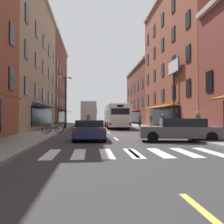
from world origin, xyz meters
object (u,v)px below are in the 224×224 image
Objects in this scene: billboard_sign at (174,76)px; bicycle_near at (55,128)px; sedan_mid at (180,130)px; transit_bus at (116,116)px; sedan_far at (90,121)px; pedestrian_mid at (151,121)px; box_truck at (89,114)px; pedestrian_near at (163,121)px; street_lamp_twin at (65,100)px; bicycle_mid at (53,129)px; pedestrian_far at (198,123)px; pedestrian_rear at (140,120)px; motorcycle_rider at (89,126)px; sedan_near at (90,129)px.

billboard_sign is 4.38× the size of bicycle_near.
transit_bus is at bearing 95.94° from sedan_mid.
sedan_mid is 1.01× the size of sedan_far.
transit_bus is at bearing -106.58° from pedestrian_mid.
sedan_mid is at bearing -78.17° from box_truck.
street_lamp_twin reaches higher than pedestrian_near.
pedestrian_far is at bearing -15.42° from bicycle_mid.
pedestrian_rear is (-0.88, 7.71, 0.02)m from pedestrian_near.
bicycle_near is 6.97m from street_lamp_twin.
sedan_mid is at bearing 101.42° from pedestrian_near.
pedestrian_rear is (9.79, 12.54, 0.54)m from bicycle_mid.
pedestrian_near is 7.76m from pedestrian_rear.
bicycle_near is at bearing -126.56° from pedestrian_far.
bicycle_mid is at bearing -117.88° from pedestrian_far.
transit_bus is 19.99m from sedan_far.
sedan_mid is at bearing -42.53° from bicycle_near.
street_lamp_twin reaches higher than box_truck.
billboard_sign is 11.33m from motorcycle_rider.
pedestrian_mid is 0.96× the size of pedestrian_far.
pedestrian_rear reaches higher than bicycle_near.
pedestrian_rear is at bearing 85.79° from sedan_mid.
sedan_near is 2.87× the size of pedestrian_near.
sedan_mid is at bearing -35.00° from bicycle_mid.
transit_bus is 16.34m from pedestrian_far.
box_truck reaches higher than sedan_near.
transit_bus reaches higher than sedan_mid.
transit_bus is 5.27m from pedestrian_mid.
bicycle_mid is 8.73m from street_lamp_twin.
pedestrian_near reaches higher than bicycle_near.
sedan_mid is 2.86× the size of bicycle_mid.
sedan_mid is 3.82m from pedestrian_far.
pedestrian_mid is at bearing 41.78° from bicycle_mid.
street_lamp_twin reaches higher than transit_bus.
sedan_far reaches higher than bicycle_near.
pedestrian_far reaches higher than bicycle_near.
motorcycle_rider is 1.18× the size of pedestrian_far.
transit_bus reaches higher than pedestrian_rear.
box_truck is 1.64× the size of sedan_near.
sedan_far is at bearing -179.88° from pedestrian_far.
pedestrian_mid is (4.05, -3.31, -0.61)m from transit_bus.
pedestrian_near is at bearing 78.23° from sedan_mid.
billboard_sign is 4.95m from pedestrian_near.
bicycle_mid is 1.02× the size of pedestrian_mid.
box_truck reaches higher than sedan_far.
box_truck is at bearing -173.64° from pedestrian_far.
motorcycle_rider is at bearing 122.57° from pedestrian_rear.
sedan_mid is 8.11m from motorcycle_rider.
street_lamp_twin is (-6.30, -4.52, 1.85)m from transit_bus.
sedan_far is 2.88× the size of bicycle_near.
pedestrian_far is (2.46, 2.90, 0.34)m from sedan_mid.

